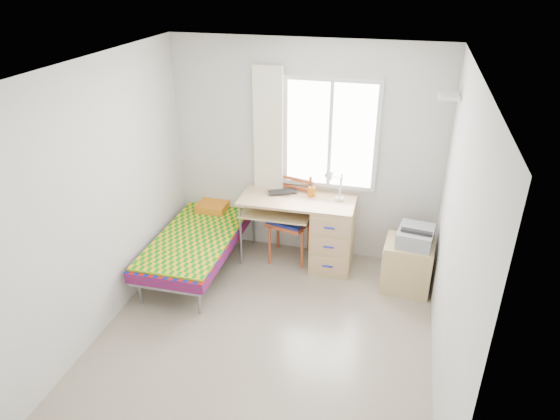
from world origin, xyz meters
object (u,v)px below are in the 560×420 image
object	(u,v)px
chair	(291,214)
desk	(327,231)
bed	(200,236)
printer	(416,236)
cabinet	(407,265)

from	to	relation	value
chair	desk	bearing A→B (deg)	3.79
bed	printer	bearing A→B (deg)	3.17
printer	cabinet	bearing A→B (deg)	-159.93
bed	chair	xyz separation A→B (m)	(1.00, 0.47, 0.19)
desk	printer	bearing A→B (deg)	-13.96
bed	desk	xyz separation A→B (m)	(1.46, 0.39, 0.06)
desk	printer	size ratio (longest dim) A/B	2.86
bed	desk	distance (m)	1.51
desk	cabinet	xyz separation A→B (m)	(0.95, -0.24, -0.17)
bed	desk	bearing A→B (deg)	14.49
cabinet	printer	size ratio (longest dim) A/B	1.21
chair	cabinet	world-z (taller)	chair
bed	cabinet	bearing A→B (deg)	3.01
bed	cabinet	world-z (taller)	bed
desk	cabinet	world-z (taller)	desk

